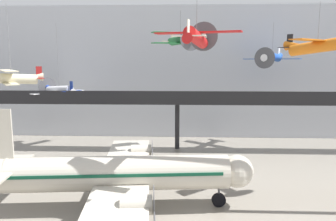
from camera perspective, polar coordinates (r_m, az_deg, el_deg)
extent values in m
cube|color=silver|center=(59.01, 1.78, 6.67)|extent=(140.00, 3.00, 22.98)
cube|color=black|center=(48.99, 1.61, 1.75)|extent=(110.00, 3.20, 0.90)
cube|color=black|center=(47.35, 1.59, 2.73)|extent=(110.00, 0.12, 1.10)
cylinder|color=black|center=(50.58, 1.61, -2.67)|extent=(0.70, 0.70, 7.19)
cylinder|color=beige|center=(30.50, -9.27, -10.75)|extent=(20.81, 5.15, 3.14)
sphere|color=beige|center=(31.35, 11.87, -10.28)|extent=(3.07, 3.07, 3.07)
cube|color=#0F4C33|center=(30.40, -9.29, -10.19)|extent=(19.38, 5.07, 0.28)
cube|color=beige|center=(38.39, -6.90, -7.73)|extent=(6.06, 13.58, 0.28)
cylinder|color=beige|center=(35.54, -4.85, -8.96)|extent=(2.53, 1.73, 1.51)
cylinder|color=#4C4C51|center=(35.52, -2.70, -8.94)|extent=(0.34, 2.85, 2.86)
cylinder|color=beige|center=(39.83, -4.67, -7.01)|extent=(2.53, 1.73, 1.51)
cylinder|color=#4C4C51|center=(39.81, -2.76, -7.00)|extent=(0.34, 2.85, 2.86)
cylinder|color=beige|center=(25.72, -5.53, -16.04)|extent=(2.53, 1.73, 1.51)
cylinder|color=#4C4C51|center=(25.69, -2.48, -16.03)|extent=(0.34, 2.85, 2.86)
cube|color=beige|center=(32.81, -26.77, -9.03)|extent=(3.43, 8.37, 0.20)
cylinder|color=#4C4C51|center=(31.76, 8.85, -14.15)|extent=(0.20, 0.20, 1.21)
cylinder|color=black|center=(32.00, 8.82, -15.15)|extent=(1.33, 0.51, 1.30)
cylinder|color=#4C4C51|center=(33.57, -8.31, -12.85)|extent=(0.20, 0.20, 1.21)
cylinder|color=black|center=(33.80, -8.29, -13.80)|extent=(1.33, 0.51, 1.30)
cylinder|color=#4C4C51|center=(28.98, -9.21, -16.47)|extent=(0.20, 0.20, 1.21)
cylinder|color=black|center=(29.24, -9.18, -17.54)|extent=(1.33, 0.51, 1.30)
cylinder|color=#1E4CAD|center=(54.21, 17.68, 8.93)|extent=(4.29, 5.54, 1.60)
cone|color=white|center=(51.34, 16.55, 8.78)|extent=(1.44, 1.41, 1.08)
cylinder|color=#4C4C51|center=(51.14, 16.46, 8.77)|extent=(2.61, 1.79, 3.13)
cone|color=#1E4CAD|center=(56.90, 18.63, 9.05)|extent=(1.76, 1.92, 1.13)
cube|color=#1E4CAD|center=(53.87, 17.54, 8.55)|extent=(8.06, 6.10, 0.10)
cube|color=white|center=(57.25, 18.77, 9.56)|extent=(0.45, 0.62, 1.44)
cube|color=white|center=(57.23, 18.74, 8.84)|extent=(2.99, 2.34, 0.06)
cylinder|color=slate|center=(54.33, 17.83, 12.03)|extent=(0.04, 0.04, 4.67)
cylinder|color=#1E6B33|center=(40.09, 2.19, 12.14)|extent=(2.96, 4.81, 1.08)
cone|color=beige|center=(37.81, 3.84, 12.28)|extent=(1.16, 1.11, 0.90)
cylinder|color=#4C4C51|center=(37.65, 3.97, 12.29)|extent=(2.37, 1.14, 2.60)
cone|color=#1E6B33|center=(42.24, 0.82, 12.02)|extent=(1.33, 1.55, 0.87)
cube|color=#1E6B33|center=(39.88, 2.38, 13.31)|extent=(7.11, 4.17, 0.10)
cube|color=#1E6B33|center=(39.80, 2.37, 11.59)|extent=(7.11, 4.17, 0.10)
cube|color=beige|center=(42.54, 0.66, 12.75)|extent=(0.30, 0.56, 1.20)
cube|color=beige|center=(42.50, 0.66, 11.95)|extent=(2.61, 1.64, 0.06)
cylinder|color=slate|center=(40.26, 2.21, 14.97)|extent=(0.04, 0.04, 2.98)
cylinder|color=red|center=(26.32, 4.99, 12.45)|extent=(2.18, 4.73, 1.48)
cone|color=silver|center=(28.67, 6.13, 12.69)|extent=(1.03, 0.96, 0.85)
cylinder|color=#4C4C51|center=(28.84, 6.20, 12.70)|extent=(2.38, 0.71, 2.46)
cone|color=red|center=(24.15, 3.72, 12.19)|extent=(1.13, 1.48, 0.94)
cube|color=red|center=(26.63, 5.14, 13.38)|extent=(6.95, 2.96, 0.10)
cube|color=silver|center=(23.95, 3.57, 14.22)|extent=(0.21, 0.55, 1.14)
cube|color=silver|center=(23.90, 3.56, 12.86)|extent=(2.52, 1.21, 0.06)
cylinder|color=slate|center=(26.58, 5.05, 17.46)|extent=(0.04, 0.04, 3.70)
cylinder|color=beige|center=(38.32, -25.62, 5.03)|extent=(4.85, 3.74, 1.36)
cone|color=beige|center=(38.64, -21.97, 5.49)|extent=(1.67, 1.53, 0.98)
cube|color=beige|center=(38.26, -26.16, 6.25)|extent=(5.31, 7.07, 0.10)
cube|color=beige|center=(38.31, -26.04, 4.37)|extent=(5.31, 7.07, 0.10)
cube|color=maroon|center=(38.68, -21.55, 6.23)|extent=(0.55, 0.40, 1.26)
cube|color=maroon|center=(38.70, -21.50, 5.30)|extent=(2.04, 2.62, 0.06)
cylinder|color=slate|center=(38.34, -26.02, 11.15)|extent=(0.04, 0.04, 7.16)
cylinder|color=silver|center=(53.80, -18.41, 3.44)|extent=(5.51, 4.51, 1.64)
cone|color=navy|center=(56.39, -20.12, 3.80)|extent=(1.43, 1.46, 1.10)
cylinder|color=#4C4C51|center=(56.58, -20.24, 3.83)|extent=(1.91, 2.57, 3.17)
cone|color=silver|center=(51.44, -16.66, 3.08)|extent=(1.94, 1.81, 1.15)
cube|color=silver|center=(54.13, -18.60, 3.08)|extent=(6.43, 8.00, 0.10)
cube|color=navy|center=(51.07, -16.48, 4.10)|extent=(0.61, 0.47, 1.46)
cube|color=navy|center=(51.13, -16.45, 3.28)|extent=(2.46, 2.97, 0.06)
cylinder|color=slate|center=(53.63, -18.69, 9.18)|extent=(0.04, 0.04, 9.54)
cylinder|color=orange|center=(37.69, 24.58, 10.06)|extent=(4.73, 5.56, 1.88)
cone|color=orange|center=(39.25, 20.86, 10.65)|extent=(1.89, 2.00, 1.22)
cube|color=orange|center=(37.54, 25.13, 10.94)|extent=(8.03, 6.74, 0.10)
cube|color=black|center=(39.48, 20.44, 11.28)|extent=(0.50, 0.61, 1.49)
cube|color=black|center=(39.44, 20.38, 10.20)|extent=(2.99, 2.57, 0.06)
cylinder|color=slate|center=(37.88, 24.83, 13.93)|extent=(0.04, 0.04, 3.87)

